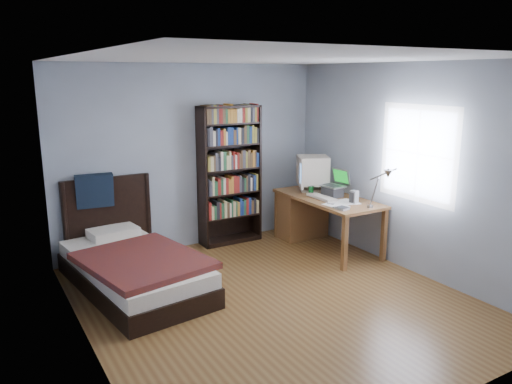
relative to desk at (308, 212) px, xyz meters
The scene contains 14 objects.
room 2.24m from the desk, 135.44° to the right, with size 4.20×4.24×2.50m.
desk is the anchor object (origin of this frame).
crt_monitor 0.60m from the desk, 28.90° to the right, with size 0.60×0.55×0.51m.
laptop 0.62m from the desk, 78.42° to the right, with size 0.33×0.33×0.37m.
desk_lamp 1.69m from the desk, 90.40° to the right, with size 0.22×0.48×0.57m.
keyboard 0.59m from the desk, 103.91° to the right, with size 0.18×0.47×0.03m, color beige.
speaker 0.98m from the desk, 85.02° to the right, with size 0.08×0.08×0.17m, color gray.
soda_can 0.45m from the desk, 117.50° to the right, with size 0.07×0.07×0.12m, color #063309.
mouse 0.35m from the desk, 104.54° to the right, with size 0.07×0.12×0.04m, color silver.
phone_silver 0.87m from the desk, 105.42° to the right, with size 0.05×0.09×0.02m, color #B5B5B9.
phone_grey 1.07m from the desk, 106.53° to the right, with size 0.04×0.09×0.02m, color gray.
external_drive 1.12m from the desk, 103.22° to the right, with size 0.13×0.13×0.03m, color gray.
bookshelf 1.25m from the desk, 154.45° to the left, with size 0.87×0.30×1.94m.
bed 2.72m from the desk, behind, with size 1.36×2.21×1.16m.
Camera 1 is at (-2.67, -4.16, 2.35)m, focal length 35.00 mm.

